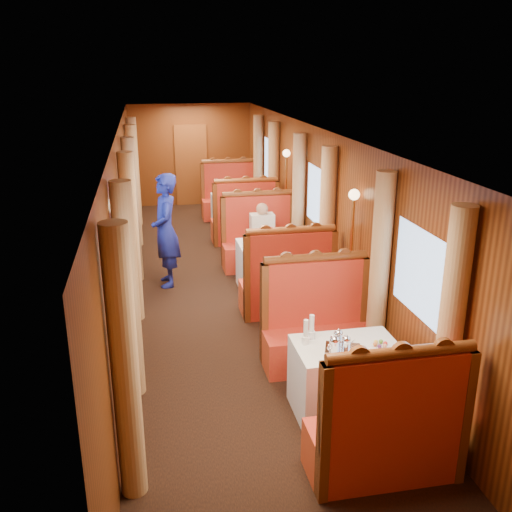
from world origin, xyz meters
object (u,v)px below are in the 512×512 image
object	(u,v)px
banquette_near_fwd	(386,435)
banquette_mid_fwd	(287,286)
table_mid	(272,265)
rose_vase_far	(235,187)
passenger	(262,231)
banquette_far_aft	(230,199)
banquette_near_aft	(317,331)
rose_vase_mid	(271,232)
teapot_back	(338,339)
banquette_far_fwd	(245,222)
teapot_left	(334,347)
steward	(166,231)
banquette_mid_aft	(259,244)
tea_tray	(343,349)
table_far	(237,212)
teapot_right	(346,345)
table_near	(346,379)
fruit_plate	(380,345)

from	to	relation	value
banquette_near_fwd	banquette_mid_fwd	bearing A→B (deg)	90.00
table_mid	rose_vase_far	xyz separation A→B (m)	(-0.04, 3.50, 0.55)
table_mid	passenger	distance (m)	0.82
banquette_mid_fwd	passenger	bearing A→B (deg)	90.00
banquette_far_aft	banquette_near_aft	bearing A→B (deg)	-90.00
rose_vase_mid	passenger	distance (m)	0.73
teapot_back	banquette_near_aft	bearing A→B (deg)	90.55
banquette_far_fwd	teapot_back	size ratio (longest dim) A/B	8.70
banquette_near_aft	teapot_left	world-z (taller)	banquette_near_aft
banquette_far_fwd	banquette_far_aft	world-z (taller)	same
teapot_left	teapot_back	xyz separation A→B (m)	(0.09, 0.16, -0.01)
banquette_near_fwd	banquette_far_fwd	size ratio (longest dim) A/B	1.00
teapot_back	steward	xyz separation A→B (m)	(-1.54, 3.92, 0.10)
banquette_mid_aft	rose_vase_mid	world-z (taller)	banquette_mid_aft
teapot_back	banquette_mid_aft	bearing A→B (deg)	94.53
table_mid	tea_tray	bearing A→B (deg)	-91.18
teapot_left	banquette_mid_aft	bearing A→B (deg)	62.90
banquette_far_aft	rose_vase_mid	xyz separation A→B (m)	(-0.01, -4.48, 0.50)
table_far	rose_vase_mid	xyz separation A→B (m)	(-0.01, -3.47, 0.55)
banquette_near_fwd	teapot_back	xyz separation A→B (m)	(-0.09, 1.05, 0.39)
banquette_far_aft	banquette_far_fwd	bearing A→B (deg)	-90.00
banquette_near_aft	banquette_far_aft	bearing A→B (deg)	90.00
banquette_near_fwd	table_mid	world-z (taller)	banquette_near_fwd
steward	table_far	bearing A→B (deg)	149.14
tea_tray	rose_vase_far	distance (m)	7.07
steward	table_mid	bearing A→B (deg)	71.46
banquette_near_fwd	rose_vase_far	bearing A→B (deg)	90.27
teapot_right	banquette_mid_aft	bearing A→B (deg)	79.79
table_far	rose_vase_far	size ratio (longest dim) A/B	2.92
banquette_far_fwd	rose_vase_far	size ratio (longest dim) A/B	3.72
table_near	rose_vase_far	world-z (taller)	rose_vase_far
banquette_far_aft	banquette_mid_fwd	bearing A→B (deg)	-90.00
teapot_back	passenger	size ratio (longest dim) A/B	0.20
banquette_mid_aft	banquette_far_aft	xyz separation A→B (m)	(0.00, 3.50, 0.00)
banquette_far_fwd	passenger	bearing A→B (deg)	-90.00
banquette_near_aft	fruit_plate	xyz separation A→B (m)	(0.31, -1.11, 0.35)
banquette_near_fwd	banquette_near_aft	bearing A→B (deg)	90.00
banquette_far_fwd	banquette_far_aft	distance (m)	2.03
banquette_near_aft	table_near	bearing A→B (deg)	-90.00
banquette_near_fwd	banquette_mid_fwd	size ratio (longest dim) A/B	1.00
passenger	rose_vase_far	bearing A→B (deg)	90.79
table_far	teapot_left	xyz separation A→B (m)	(-0.18, -7.12, 0.44)
banquette_mid_aft	rose_vase_far	size ratio (longest dim) A/B	3.72
rose_vase_mid	table_mid	bearing A→B (deg)	-79.71
teapot_back	passenger	world-z (taller)	passenger
banquette_far_fwd	passenger	xyz separation A→B (m)	(-0.00, -1.75, 0.32)
tea_tray	steward	distance (m)	4.32
table_near	passenger	size ratio (longest dim) A/B	1.38
teapot_left	rose_vase_far	xyz separation A→B (m)	(0.14, 7.12, 0.11)
banquette_mid_fwd	teapot_back	bearing A→B (deg)	-92.04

